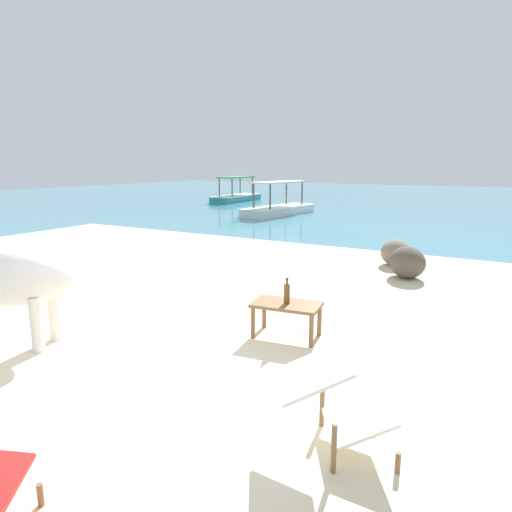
{
  "coord_description": "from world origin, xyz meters",
  "views": [
    {
      "loc": [
        2.85,
        -2.99,
        1.99
      ],
      "look_at": [
        -0.53,
        3.0,
        0.55
      ],
      "focal_mm": 31.14,
      "sensor_mm": 36.0,
      "label": 1
    }
  ],
  "objects_px": {
    "low_bench_table": "(287,309)",
    "bottle": "(287,293)",
    "boat_white": "(279,208)",
    "deck_chair_far": "(336,397)",
    "boat_teal": "(236,196)"
  },
  "relations": [
    {
      "from": "boat_teal",
      "to": "low_bench_table",
      "type": "bearing_deg",
      "value": -148.05
    },
    {
      "from": "boat_white",
      "to": "low_bench_table",
      "type": "bearing_deg",
      "value": -144.13
    },
    {
      "from": "low_bench_table",
      "to": "boat_teal",
      "type": "height_order",
      "value": "boat_teal"
    },
    {
      "from": "deck_chair_far",
      "to": "boat_teal",
      "type": "height_order",
      "value": "boat_teal"
    },
    {
      "from": "bottle",
      "to": "low_bench_table",
      "type": "bearing_deg",
      "value": 117.65
    },
    {
      "from": "low_bench_table",
      "to": "boat_white",
      "type": "bearing_deg",
      "value": 109.51
    },
    {
      "from": "low_bench_table",
      "to": "bottle",
      "type": "xyz_separation_m",
      "value": [
        0.01,
        -0.01,
        0.18
      ]
    },
    {
      "from": "low_bench_table",
      "to": "boat_white",
      "type": "height_order",
      "value": "boat_white"
    },
    {
      "from": "deck_chair_far",
      "to": "boat_teal",
      "type": "xyz_separation_m",
      "value": [
        -11.72,
        17.51,
        -0.13
      ]
    },
    {
      "from": "bottle",
      "to": "boat_teal",
      "type": "xyz_separation_m",
      "value": [
        -10.56,
        15.86,
        -0.27
      ]
    },
    {
      "from": "bottle",
      "to": "boat_teal",
      "type": "bearing_deg",
      "value": 123.66
    },
    {
      "from": "deck_chair_far",
      "to": "bottle",
      "type": "bearing_deg",
      "value": 95.8
    },
    {
      "from": "boat_white",
      "to": "boat_teal",
      "type": "xyz_separation_m",
      "value": [
        -4.81,
        4.59,
        0.0
      ]
    },
    {
      "from": "low_bench_table",
      "to": "bottle",
      "type": "bearing_deg",
      "value": -69.85
    },
    {
      "from": "boat_white",
      "to": "bottle",
      "type": "bearing_deg",
      "value": -144.13
    }
  ]
}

